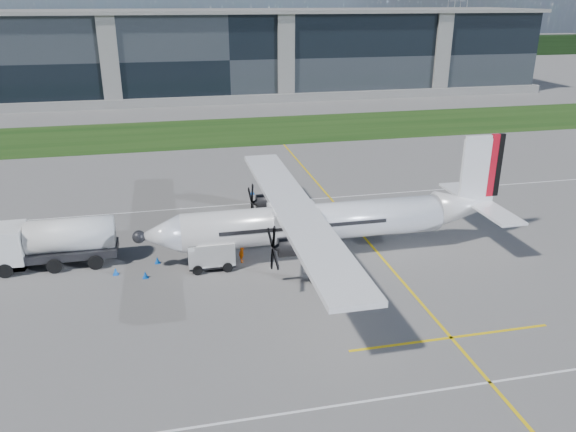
{
  "coord_description": "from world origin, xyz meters",
  "views": [
    {
      "loc": [
        -11.66,
        -30.14,
        17.79
      ],
      "look_at": [
        -3.43,
        7.3,
        2.78
      ],
      "focal_mm": 35.0,
      "sensor_mm": 36.0,
      "label": 1
    }
  ],
  "objects_px": {
    "turboprop_aircraft": "(328,200)",
    "baggage_tug": "(211,254)",
    "fuel_tanker_truck": "(43,244)",
    "safety_cone_nose_stbd": "(157,260)",
    "safety_cone_fwd": "(116,271)",
    "safety_cone_nose_port": "(145,275)",
    "ground_crew_person": "(242,249)",
    "pylon_east": "(457,6)",
    "safety_cone_stbdwing": "(252,192)"
  },
  "relations": [
    {
      "from": "turboprop_aircraft",
      "to": "baggage_tug",
      "type": "xyz_separation_m",
      "value": [
        -8.53,
        -0.44,
        -3.17
      ]
    },
    {
      "from": "fuel_tanker_truck",
      "to": "safety_cone_nose_stbd",
      "type": "height_order",
      "value": "fuel_tanker_truck"
    },
    {
      "from": "fuel_tanker_truck",
      "to": "safety_cone_nose_stbd",
      "type": "bearing_deg",
      "value": -9.53
    },
    {
      "from": "safety_cone_fwd",
      "to": "safety_cone_nose_port",
      "type": "xyz_separation_m",
      "value": [
        2.0,
        -0.94,
        0.0
      ]
    },
    {
      "from": "safety_cone_nose_port",
      "to": "safety_cone_nose_stbd",
      "type": "xyz_separation_m",
      "value": [
        0.8,
        2.13,
        0.0
      ]
    },
    {
      "from": "fuel_tanker_truck",
      "to": "safety_cone_nose_port",
      "type": "relative_size",
      "value": 18.04
    },
    {
      "from": "ground_crew_person",
      "to": "safety_cone_nose_port",
      "type": "height_order",
      "value": "ground_crew_person"
    },
    {
      "from": "baggage_tug",
      "to": "safety_cone_nose_port",
      "type": "xyz_separation_m",
      "value": [
        -4.54,
        -0.64,
        -0.78
      ]
    },
    {
      "from": "safety_cone_nose_port",
      "to": "safety_cone_fwd",
      "type": "bearing_deg",
      "value": 154.92
    },
    {
      "from": "baggage_tug",
      "to": "ground_crew_person",
      "type": "xyz_separation_m",
      "value": [
        2.21,
        0.47,
        -0.06
      ]
    },
    {
      "from": "turboprop_aircraft",
      "to": "fuel_tanker_truck",
      "type": "xyz_separation_m",
      "value": [
        -19.94,
        2.34,
        -2.51
      ]
    },
    {
      "from": "safety_cone_nose_port",
      "to": "pylon_east",
      "type": "bearing_deg",
      "value": 55.71
    },
    {
      "from": "ground_crew_person",
      "to": "fuel_tanker_truck",
      "type": "bearing_deg",
      "value": 85.97
    },
    {
      "from": "pylon_east",
      "to": "ground_crew_person",
      "type": "xyz_separation_m",
      "value": [
        -92.08,
        -143.85,
        -14.03
      ]
    },
    {
      "from": "safety_cone_stbdwing",
      "to": "safety_cone_nose_stbd",
      "type": "xyz_separation_m",
      "value": [
        -9.01,
        -13.48,
        0.0
      ]
    },
    {
      "from": "pylon_east",
      "to": "safety_cone_nose_stbd",
      "type": "bearing_deg",
      "value": -124.47
    },
    {
      "from": "baggage_tug",
      "to": "safety_cone_fwd",
      "type": "height_order",
      "value": "baggage_tug"
    },
    {
      "from": "turboprop_aircraft",
      "to": "safety_cone_fwd",
      "type": "xyz_separation_m",
      "value": [
        -15.06,
        -0.14,
        -3.95
      ]
    },
    {
      "from": "pylon_east",
      "to": "safety_cone_stbdwing",
      "type": "xyz_separation_m",
      "value": [
        -89.02,
        -129.34,
        -14.75
      ]
    },
    {
      "from": "baggage_tug",
      "to": "ground_crew_person",
      "type": "height_order",
      "value": "baggage_tug"
    },
    {
      "from": "fuel_tanker_truck",
      "to": "safety_cone_fwd",
      "type": "xyz_separation_m",
      "value": [
        4.88,
        -2.48,
        -1.44
      ]
    },
    {
      "from": "safety_cone_nose_stbd",
      "to": "turboprop_aircraft",
      "type": "bearing_deg",
      "value": -4.91
    },
    {
      "from": "baggage_tug",
      "to": "safety_cone_stbdwing",
      "type": "xyz_separation_m",
      "value": [
        5.27,
        14.97,
        -0.78
      ]
    },
    {
      "from": "ground_crew_person",
      "to": "safety_cone_nose_stbd",
      "type": "bearing_deg",
      "value": 85.83
    },
    {
      "from": "baggage_tug",
      "to": "safety_cone_nose_stbd",
      "type": "relative_size",
      "value": 6.84
    },
    {
      "from": "turboprop_aircraft",
      "to": "safety_cone_stbdwing",
      "type": "xyz_separation_m",
      "value": [
        -3.26,
        14.54,
        -3.95
      ]
    },
    {
      "from": "turboprop_aircraft",
      "to": "safety_cone_nose_stbd",
      "type": "relative_size",
      "value": 55.99
    },
    {
      "from": "ground_crew_person",
      "to": "safety_cone_stbdwing",
      "type": "xyz_separation_m",
      "value": [
        3.06,
        14.51,
        -0.72
      ]
    },
    {
      "from": "safety_cone_stbdwing",
      "to": "safety_cone_nose_stbd",
      "type": "height_order",
      "value": "same"
    },
    {
      "from": "turboprop_aircraft",
      "to": "safety_cone_nose_port",
      "type": "relative_size",
      "value": 55.99
    },
    {
      "from": "safety_cone_fwd",
      "to": "safety_cone_nose_port",
      "type": "height_order",
      "value": "same"
    },
    {
      "from": "turboprop_aircraft",
      "to": "fuel_tanker_truck",
      "type": "height_order",
      "value": "turboprop_aircraft"
    },
    {
      "from": "fuel_tanker_truck",
      "to": "safety_cone_fwd",
      "type": "height_order",
      "value": "fuel_tanker_truck"
    },
    {
      "from": "baggage_tug",
      "to": "ground_crew_person",
      "type": "bearing_deg",
      "value": 12.0
    },
    {
      "from": "ground_crew_person",
      "to": "safety_cone_fwd",
      "type": "xyz_separation_m",
      "value": [
        -8.75,
        -0.17,
        -0.72
      ]
    },
    {
      "from": "baggage_tug",
      "to": "safety_cone_fwd",
      "type": "xyz_separation_m",
      "value": [
        -6.54,
        0.3,
        -0.78
      ]
    },
    {
      "from": "safety_cone_nose_stbd",
      "to": "pylon_east",
      "type": "bearing_deg",
      "value": 55.53
    },
    {
      "from": "turboprop_aircraft",
      "to": "safety_cone_fwd",
      "type": "bearing_deg",
      "value": -179.47
    },
    {
      "from": "turboprop_aircraft",
      "to": "safety_cone_nose_port",
      "type": "bearing_deg",
      "value": -175.29
    },
    {
      "from": "pylon_east",
      "to": "turboprop_aircraft",
      "type": "distance_m",
      "value": 167.85
    },
    {
      "from": "fuel_tanker_truck",
      "to": "safety_cone_fwd",
      "type": "relative_size",
      "value": 18.04
    },
    {
      "from": "turboprop_aircraft",
      "to": "safety_cone_nose_port",
      "type": "distance_m",
      "value": 13.69
    },
    {
      "from": "pylon_east",
      "to": "turboprop_aircraft",
      "type": "height_order",
      "value": "pylon_east"
    },
    {
      "from": "safety_cone_nose_port",
      "to": "safety_cone_stbdwing",
      "type": "distance_m",
      "value": 18.44
    },
    {
      "from": "fuel_tanker_truck",
      "to": "baggage_tug",
      "type": "distance_m",
      "value": 11.77
    },
    {
      "from": "fuel_tanker_truck",
      "to": "safety_cone_stbdwing",
      "type": "bearing_deg",
      "value": 36.16
    },
    {
      "from": "safety_cone_fwd",
      "to": "safety_cone_nose_stbd",
      "type": "bearing_deg",
      "value": 23.11
    },
    {
      "from": "turboprop_aircraft",
      "to": "safety_cone_fwd",
      "type": "relative_size",
      "value": 55.99
    },
    {
      "from": "ground_crew_person",
      "to": "safety_cone_nose_stbd",
      "type": "distance_m",
      "value": 6.08
    },
    {
      "from": "turboprop_aircraft",
      "to": "fuel_tanker_truck",
      "type": "distance_m",
      "value": 20.24
    }
  ]
}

